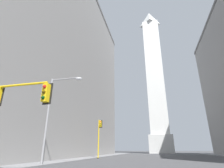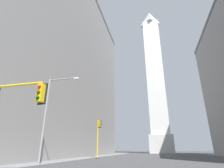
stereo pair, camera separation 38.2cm
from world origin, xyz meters
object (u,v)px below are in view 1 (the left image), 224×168
(obelisk, at_px, (155,76))
(traffic_light_mid_left, at_px, (99,133))
(traffic_light_near_left, at_px, (10,104))
(street_lamp, at_px, (53,109))

(obelisk, bearing_deg, traffic_light_mid_left, -104.22)
(obelisk, relative_size, traffic_light_mid_left, 10.73)
(traffic_light_mid_left, distance_m, traffic_light_near_left, 21.94)
(traffic_light_mid_left, xyz_separation_m, street_lamp, (-0.03, -15.33, 1.00))
(traffic_light_mid_left, height_order, traffic_light_near_left, traffic_light_mid_left)
(obelisk, relative_size, street_lamp, 8.19)
(traffic_light_mid_left, bearing_deg, traffic_light_near_left, -87.14)
(street_lamp, bearing_deg, traffic_light_near_left, -80.33)
(obelisk, xyz_separation_m, traffic_light_near_left, (-10.44, -67.42, -28.98))
(traffic_light_mid_left, height_order, street_lamp, street_lamp)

